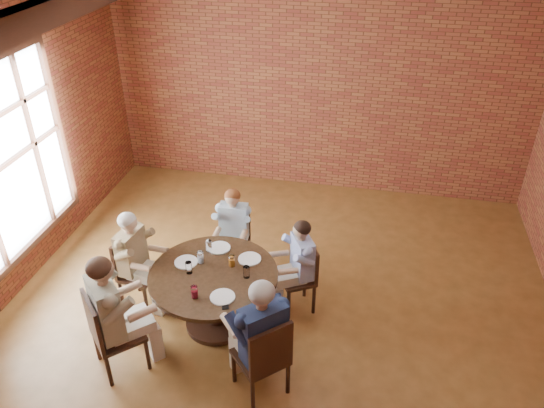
% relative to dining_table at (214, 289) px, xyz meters
% --- Properties ---
extents(floor, '(7.00, 7.00, 0.00)m').
position_rel_dining_table_xyz_m(floor, '(0.65, 0.00, -0.53)').
color(floor, '#97612E').
rests_on(floor, ground).
extents(ceiling, '(7.00, 7.00, 0.00)m').
position_rel_dining_table_xyz_m(ceiling, '(0.65, 0.00, 2.87)').
color(ceiling, white).
rests_on(ceiling, wall_back).
extents(wall_back, '(7.00, 0.00, 7.00)m').
position_rel_dining_table_xyz_m(wall_back, '(0.65, 3.50, 1.17)').
color(wall_back, brown).
rests_on(wall_back, ground).
extents(ceiling_beam, '(0.22, 6.90, 0.26)m').
position_rel_dining_table_xyz_m(ceiling_beam, '(-1.80, 0.00, 2.74)').
color(ceiling_beam, '#341911').
rests_on(ceiling_beam, ceiling).
extents(window, '(0.10, 2.16, 2.36)m').
position_rel_dining_table_xyz_m(window, '(-2.53, 0.40, 1.12)').
color(window, white).
rests_on(window, wall_left).
extents(dining_table, '(1.42, 1.42, 0.75)m').
position_rel_dining_table_xyz_m(dining_table, '(0.00, 0.00, 0.00)').
color(dining_table, '#341911').
rests_on(dining_table, floor).
extents(chair_a, '(0.51, 0.51, 0.88)m').
position_rel_dining_table_xyz_m(chair_a, '(0.92, 0.51, -0.05)').
color(chair_a, '#341911').
rests_on(chair_a, floor).
extents(diner_a, '(0.72, 0.68, 1.22)m').
position_rel_dining_table_xyz_m(diner_a, '(0.86, 0.47, 0.08)').
color(diner_a, '#465CB7').
rests_on(diner_a, floor).
extents(chair_b, '(0.39, 0.39, 0.87)m').
position_rel_dining_table_xyz_m(chair_b, '(-0.04, 1.04, -0.05)').
color(chair_b, '#341911').
rests_on(chair_b, floor).
extents(diner_b, '(0.48, 0.58, 1.22)m').
position_rel_dining_table_xyz_m(diner_b, '(-0.04, 0.97, 0.08)').
color(diner_b, '#9DB6C9').
rests_on(diner_b, floor).
extents(chair_c, '(0.46, 0.46, 0.91)m').
position_rel_dining_table_xyz_m(chair_c, '(-1.06, 0.18, -0.03)').
color(chair_c, '#341911').
rests_on(chair_c, floor).
extents(diner_c, '(0.68, 0.59, 1.28)m').
position_rel_dining_table_xyz_m(diner_c, '(-0.98, 0.17, 0.11)').
color(diner_c, brown).
rests_on(diner_c, floor).
extents(chair_d, '(0.66, 0.66, 0.99)m').
position_rel_dining_table_xyz_m(chair_d, '(-0.87, -0.84, 0.00)').
color(chair_d, '#341911').
rests_on(chair_d, floor).
extents(diner_d, '(0.92, 0.91, 1.42)m').
position_rel_dining_table_xyz_m(diner_d, '(-0.80, -0.77, 0.18)').
color(diner_d, '#B39D8C').
rests_on(diner_d, floor).
extents(chair_e, '(0.65, 0.65, 0.97)m').
position_rel_dining_table_xyz_m(chair_e, '(0.76, -0.84, -0.01)').
color(chair_e, '#341911').
rests_on(chair_e, floor).
extents(diner_e, '(0.89, 0.90, 1.40)m').
position_rel_dining_table_xyz_m(diner_e, '(0.70, -0.77, 0.17)').
color(diner_e, '#16203F').
rests_on(diner_e, floor).
extents(plate_a, '(0.26, 0.26, 0.01)m').
position_rel_dining_table_xyz_m(plate_a, '(0.33, 0.32, 0.23)').
color(plate_a, white).
rests_on(plate_a, dining_table).
extents(plate_b, '(0.26, 0.26, 0.01)m').
position_rel_dining_table_xyz_m(plate_b, '(-0.07, 0.45, 0.23)').
color(plate_b, white).
rests_on(plate_b, dining_table).
extents(plate_c, '(0.26, 0.26, 0.01)m').
position_rel_dining_table_xyz_m(plate_c, '(-0.35, 0.12, 0.23)').
color(plate_c, white).
rests_on(plate_c, dining_table).
extents(plate_d, '(0.26, 0.26, 0.01)m').
position_rel_dining_table_xyz_m(plate_d, '(0.21, -0.35, 0.23)').
color(plate_d, white).
rests_on(plate_d, dining_table).
extents(glass_a, '(0.07, 0.07, 0.14)m').
position_rel_dining_table_xyz_m(glass_a, '(0.37, 0.02, 0.29)').
color(glass_a, white).
rests_on(glass_a, dining_table).
extents(glass_b, '(0.07, 0.07, 0.14)m').
position_rel_dining_table_xyz_m(glass_b, '(0.16, 0.17, 0.29)').
color(glass_b, white).
rests_on(glass_b, dining_table).
extents(glass_c, '(0.07, 0.07, 0.14)m').
position_rel_dining_table_xyz_m(glass_c, '(-0.17, 0.38, 0.29)').
color(glass_c, white).
rests_on(glass_c, dining_table).
extents(glass_d, '(0.07, 0.07, 0.14)m').
position_rel_dining_table_xyz_m(glass_d, '(-0.19, 0.16, 0.29)').
color(glass_d, white).
rests_on(glass_d, dining_table).
extents(glass_e, '(0.07, 0.07, 0.14)m').
position_rel_dining_table_xyz_m(glass_e, '(-0.26, -0.04, 0.29)').
color(glass_e, white).
rests_on(glass_e, dining_table).
extents(glass_f, '(0.07, 0.07, 0.14)m').
position_rel_dining_table_xyz_m(glass_f, '(-0.07, -0.40, 0.29)').
color(glass_f, white).
rests_on(glass_f, dining_table).
extents(smartphone, '(0.11, 0.15, 0.01)m').
position_rel_dining_table_xyz_m(smartphone, '(0.26, -0.45, 0.23)').
color(smartphone, black).
rests_on(smartphone, dining_table).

